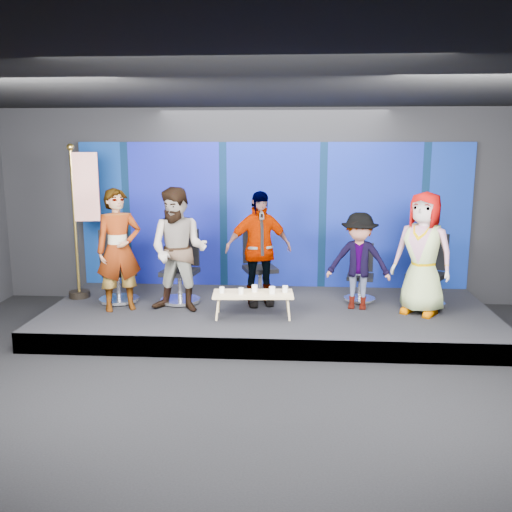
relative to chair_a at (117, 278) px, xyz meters
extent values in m
plane|color=black|center=(2.52, -2.72, -0.69)|extent=(10.00, 10.00, 0.00)
cube|color=black|center=(2.52, 1.28, 1.06)|extent=(10.00, 0.02, 3.50)
cube|color=black|center=(2.52, -6.72, 1.06)|extent=(10.00, 0.02, 3.50)
cube|color=black|center=(2.52, -2.72, 2.81)|extent=(10.00, 8.00, 0.02)
cube|color=black|center=(2.52, -0.22, -0.54)|extent=(7.00, 3.00, 0.30)
cube|color=navy|center=(2.52, 1.23, 0.91)|extent=(7.00, 0.08, 2.60)
cylinder|color=silver|center=(0.03, -0.06, -0.35)|extent=(0.89, 0.89, 0.07)
cylinder|color=silver|center=(0.03, -0.06, -0.10)|extent=(0.08, 0.08, 0.44)
cube|color=black|center=(0.03, -0.06, 0.12)|extent=(0.71, 0.71, 0.08)
cube|color=black|center=(-0.09, 0.18, 0.49)|extent=(0.46, 0.27, 0.61)
imported|color=black|center=(0.20, -0.47, 0.57)|extent=(0.83, 0.72, 1.91)
cylinder|color=silver|center=(1.05, -0.03, -0.35)|extent=(0.77, 0.77, 0.07)
cylinder|color=silver|center=(1.05, -0.03, -0.10)|extent=(0.08, 0.08, 0.45)
cube|color=black|center=(1.05, -0.03, 0.13)|extent=(0.61, 0.61, 0.08)
cube|color=black|center=(1.09, 0.23, 0.50)|extent=(0.50, 0.13, 0.62)
imported|color=black|center=(1.14, -0.48, 0.58)|extent=(1.04, 0.87, 1.93)
cylinder|color=silver|center=(2.34, 0.39, -0.36)|extent=(0.81, 0.81, 0.06)
cylinder|color=silver|center=(2.34, 0.39, -0.11)|extent=(0.08, 0.08, 0.43)
cube|color=black|center=(2.34, 0.39, 0.11)|extent=(0.65, 0.65, 0.08)
cube|color=black|center=(2.26, 0.63, 0.46)|extent=(0.46, 0.20, 0.59)
imported|color=black|center=(2.34, -0.06, 0.54)|extent=(1.17, 0.77, 1.85)
cylinder|color=silver|center=(4.01, 0.28, -0.36)|extent=(0.61, 0.61, 0.05)
cylinder|color=silver|center=(4.01, 0.28, -0.16)|extent=(0.06, 0.06, 0.36)
cube|color=black|center=(4.01, 0.28, 0.02)|extent=(0.49, 0.49, 0.06)
cube|color=black|center=(4.05, 0.49, 0.31)|extent=(0.39, 0.11, 0.49)
imported|color=black|center=(3.93, -0.16, 0.38)|extent=(1.07, 0.72, 1.53)
cylinder|color=silver|center=(5.04, 0.06, -0.36)|extent=(0.90, 0.90, 0.07)
cylinder|color=silver|center=(5.04, 0.06, -0.10)|extent=(0.08, 0.08, 0.44)
cube|color=black|center=(5.04, 0.06, 0.11)|extent=(0.72, 0.72, 0.08)
cube|color=black|center=(5.17, 0.28, 0.47)|extent=(0.43, 0.30, 0.60)
imported|color=black|center=(4.87, -0.36, 0.55)|extent=(1.09, 0.99, 1.88)
cube|color=tan|center=(2.30, -0.72, -0.04)|extent=(1.23, 0.59, 0.04)
cylinder|color=tan|center=(1.79, -0.95, -0.22)|extent=(0.03, 0.03, 0.33)
cylinder|color=tan|center=(1.76, -0.55, -0.22)|extent=(0.03, 0.03, 0.33)
cylinder|color=tan|center=(2.84, -0.88, -0.22)|extent=(0.03, 0.03, 0.33)
cylinder|color=tan|center=(2.82, -0.48, -0.22)|extent=(0.03, 0.03, 0.33)
cylinder|color=white|center=(1.84, -0.75, 0.03)|extent=(0.08, 0.08, 0.09)
cylinder|color=white|center=(2.13, -0.79, 0.03)|extent=(0.08, 0.08, 0.09)
cylinder|color=white|center=(2.32, -0.64, 0.03)|extent=(0.09, 0.09, 0.10)
cylinder|color=white|center=(2.59, -0.74, 0.04)|extent=(0.09, 0.09, 0.11)
cylinder|color=white|center=(2.79, -0.65, 0.03)|extent=(0.09, 0.09, 0.10)
cylinder|color=black|center=(-0.73, 0.18, -0.33)|extent=(0.34, 0.34, 0.11)
cylinder|color=gold|center=(-0.73, 0.18, 0.90)|extent=(0.05, 0.05, 2.36)
sphere|color=gold|center=(-0.73, 0.18, 2.13)|extent=(0.12, 0.12, 0.12)
cube|color=#A81F13|center=(-0.52, 0.20, 1.49)|extent=(0.41, 0.15, 1.13)
camera|label=1|loc=(2.91, -8.99, 2.21)|focal=40.00mm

